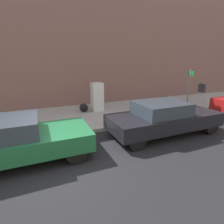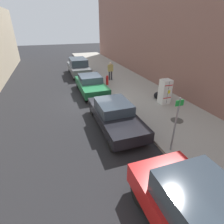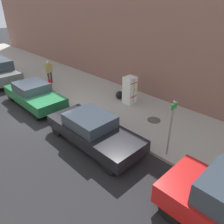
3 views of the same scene
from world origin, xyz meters
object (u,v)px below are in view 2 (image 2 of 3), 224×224
parked_sedan_dark (115,114)px  pedestrian_standing_near (110,70)px  trash_bag (157,95)px  parked_suv_gray (79,67)px  fire_hydrant (107,80)px  discarded_refrigerator (165,92)px  parked_sedan_green (91,84)px  street_sign_post (176,123)px

parked_sedan_dark → pedestrian_standing_near: bearing=-107.3°
trash_bag → parked_suv_gray: (4.12, -8.96, 0.50)m
fire_hydrant → pedestrian_standing_near: size_ratio=0.50×
discarded_refrigerator → pedestrian_standing_near: (1.66, -6.39, 0.15)m
parked_sedan_dark → trash_bag: bearing=-150.4°
trash_bag → parked_sedan_green: bearing=-37.8°
discarded_refrigerator → pedestrian_standing_near: pedestrian_standing_near is taller
pedestrian_standing_near → parked_suv_gray: (2.45, -3.40, -0.22)m
street_sign_post → pedestrian_standing_near: 10.79m
street_sign_post → discarded_refrigerator: bearing=-120.5°
discarded_refrigerator → trash_bag: size_ratio=3.33×
parked_sedan_green → parked_sedan_dark: size_ratio=0.95×
parked_suv_gray → parked_sedan_green: (-0.00, 5.77, -0.19)m
parked_sedan_dark → parked_sedan_green: bearing=-90.0°
parked_suv_gray → parked_sedan_green: size_ratio=1.09×
trash_bag → discarded_refrigerator: bearing=89.7°
parked_suv_gray → parked_sedan_dark: size_ratio=1.03×
parked_sedan_green → trash_bag: bearing=142.2°
discarded_refrigerator → parked_sedan_dark: bearing=20.2°
discarded_refrigerator → fire_hydrant: 5.64m
parked_suv_gray → street_sign_post: bearing=96.2°
trash_bag → parked_sedan_dark: parked_sedan_dark is taller
trash_bag → parked_suv_gray: parked_suv_gray is taller
trash_bag → pedestrian_standing_near: 5.85m
street_sign_post → parked_sedan_green: bearing=-79.6°
street_sign_post → parked_sedan_dark: size_ratio=0.51×
fire_hydrant → trash_bag: (-2.41, 4.27, -0.18)m
parked_suv_gray → parked_sedan_dark: 11.30m
fire_hydrant → parked_suv_gray: (1.71, -4.69, 0.32)m
trash_bag → parked_sedan_green: parked_sedan_green is taller
parked_suv_gray → parked_sedan_green: parked_suv_gray is taller
fire_hydrant → parked_suv_gray: bearing=-70.0°
trash_bag → pedestrian_standing_near: bearing=-73.4°
fire_hydrant → trash_bag: fire_hydrant is taller
discarded_refrigerator → street_sign_post: street_sign_post is taller
street_sign_post → parked_suv_gray: (1.54, -14.14, -0.61)m
pedestrian_standing_near → parked_sedan_green: bearing=38.8°
fire_hydrant → pedestrian_standing_near: pedestrian_standing_near is taller
discarded_refrigerator → street_sign_post: 5.09m
fire_hydrant → parked_sedan_dark: size_ratio=0.18×
parked_sedan_dark → parked_suv_gray: bearing=-90.0°
fire_hydrant → trash_bag: 4.90m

